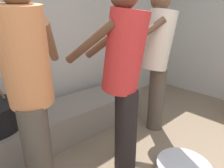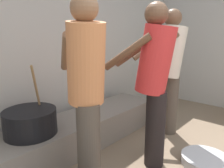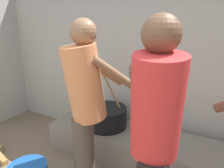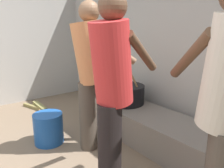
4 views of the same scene
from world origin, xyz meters
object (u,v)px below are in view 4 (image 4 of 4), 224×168
(bucket_blue_plastic, at_px, (48,128))
(cook_in_orange_shirt, at_px, (90,69))
(cooking_pot_main, at_px, (125,94))
(cook_in_red_shirt, at_px, (112,85))

(bucket_blue_plastic, bearing_deg, cook_in_orange_shirt, 39.89)
(cooking_pot_main, bearing_deg, cook_in_red_shirt, -46.53)
(cook_in_red_shirt, height_order, cook_in_orange_shirt, cook_in_orange_shirt)
(cook_in_orange_shirt, bearing_deg, bucket_blue_plastic, -140.11)
(cooking_pot_main, distance_m, bucket_blue_plastic, 1.09)
(cook_in_red_shirt, xyz_separation_m, bucket_blue_plastic, (-1.09, -0.13, -0.75))
(cook_in_red_shirt, height_order, bucket_blue_plastic, cook_in_red_shirt)
(cook_in_orange_shirt, bearing_deg, cook_in_red_shirt, -18.37)
(cook_in_red_shirt, distance_m, bucket_blue_plastic, 1.33)
(cooking_pot_main, distance_m, cook_in_orange_shirt, 0.82)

